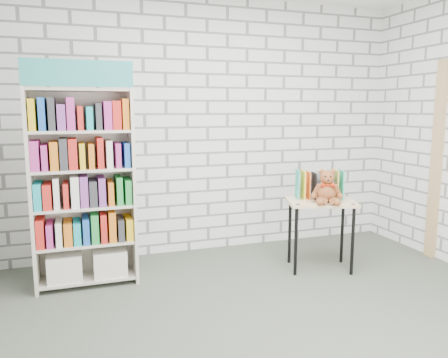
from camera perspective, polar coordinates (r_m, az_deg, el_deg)
name	(u,v)px	position (r m, az deg, el deg)	size (l,w,h in m)	color
ground	(287,329)	(3.42, 8.17, -18.77)	(4.50, 4.50, 0.00)	#434A3E
room_shell	(293,81)	(3.04, 8.94, 12.56)	(4.52, 4.02, 2.81)	silver
bookshelf	(84,187)	(4.10, -17.85, -0.95)	(0.89, 0.35, 2.00)	beige
display_table	(321,210)	(4.45, 12.54, -4.01)	(0.76, 0.63, 0.70)	#DFB586
table_books	(319,185)	(4.51, 12.33, -0.82)	(0.49, 0.33, 0.27)	#2AB898
teddy_bear	(327,189)	(4.32, 13.30, -1.34)	(0.31, 0.30, 0.33)	brown
door_trim	(436,161)	(5.16, 26.00, 2.10)	(0.05, 0.12, 2.10)	tan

